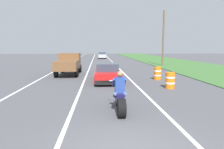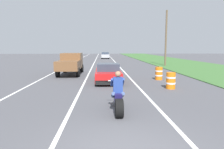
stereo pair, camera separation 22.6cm
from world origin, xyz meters
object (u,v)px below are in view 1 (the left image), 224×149
(pickup_truck_left_lane_brown, at_px, (69,63))
(construction_barrel_nearest, at_px, (170,80))
(motorcycle_with_rider, at_px, (120,97))
(construction_barrel_mid, at_px, (157,73))
(distant_car_far_ahead, at_px, (102,55))
(sports_car_red, at_px, (107,73))

(pickup_truck_left_lane_brown, distance_m, construction_barrel_nearest, 10.02)
(motorcycle_with_rider, xyz_separation_m, construction_barrel_nearest, (3.60, 4.42, -0.09))
(motorcycle_with_rider, distance_m, construction_barrel_nearest, 5.71)
(construction_barrel_mid, xyz_separation_m, distant_car_far_ahead, (-3.69, 30.85, 0.27))
(construction_barrel_mid, bearing_deg, pickup_truck_left_lane_brown, 154.51)
(construction_barrel_nearest, height_order, distant_car_far_ahead, distant_car_far_ahead)
(pickup_truck_left_lane_brown, distance_m, construction_barrel_mid, 8.20)
(construction_barrel_nearest, distance_m, construction_barrel_mid, 3.49)
(construction_barrel_mid, distance_m, distant_car_far_ahead, 31.07)
(pickup_truck_left_lane_brown, relative_size, construction_barrel_nearest, 4.80)
(pickup_truck_left_lane_brown, bearing_deg, construction_barrel_mid, -25.49)
(distant_car_far_ahead, bearing_deg, construction_barrel_mid, -83.18)
(pickup_truck_left_lane_brown, bearing_deg, construction_barrel_nearest, -44.46)
(motorcycle_with_rider, bearing_deg, sports_car_red, 91.29)
(construction_barrel_mid, bearing_deg, motorcycle_with_rider, -115.95)
(construction_barrel_nearest, xyz_separation_m, distant_car_far_ahead, (-3.45, 34.34, 0.27))
(motorcycle_with_rider, relative_size, distant_car_far_ahead, 0.55)
(sports_car_red, bearing_deg, construction_barrel_mid, 10.78)
(pickup_truck_left_lane_brown, height_order, distant_car_far_ahead, pickup_truck_left_lane_brown)
(distant_car_far_ahead, bearing_deg, motorcycle_with_rider, -90.23)
(construction_barrel_nearest, bearing_deg, pickup_truck_left_lane_brown, 135.54)
(motorcycle_with_rider, xyz_separation_m, construction_barrel_mid, (3.85, 7.91, -0.09))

